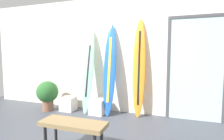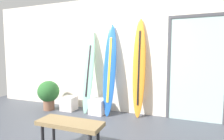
{
  "view_description": "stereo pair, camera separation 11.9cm",
  "coord_description": "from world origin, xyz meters",
  "px_view_note": "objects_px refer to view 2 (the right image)",
  "views": [
    {
      "loc": [
        1.42,
        -2.93,
        1.42
      ],
      "look_at": [
        0.11,
        0.95,
        1.06
      ],
      "focal_mm": 28.39,
      "sensor_mm": 36.0,
      "label": 1
    },
    {
      "loc": [
        1.54,
        -2.89,
        1.42
      ],
      "look_at": [
        0.11,
        0.95,
        1.06
      ],
      "focal_mm": 28.39,
      "sensor_mm": 36.0,
      "label": 2
    }
  ],
  "objects_px": {
    "glass_door": "(196,67)",
    "display_block_center": "(98,106)",
    "potted_plant": "(49,93)",
    "display_block_left": "(69,103)",
    "surfboard_seafoam": "(89,71)",
    "surfboard_sunset": "(139,68)",
    "bench": "(70,126)",
    "surfboard_cobalt": "(110,70)"
  },
  "relations": [
    {
      "from": "bench",
      "to": "surfboard_sunset",
      "type": "bearing_deg",
      "value": 72.6
    },
    {
      "from": "display_block_left",
      "to": "potted_plant",
      "type": "distance_m",
      "value": 0.58
    },
    {
      "from": "surfboard_cobalt",
      "to": "bench",
      "type": "distance_m",
      "value": 1.9
    },
    {
      "from": "display_block_left",
      "to": "potted_plant",
      "type": "relative_size",
      "value": 0.47
    },
    {
      "from": "display_block_left",
      "to": "surfboard_seafoam",
      "type": "bearing_deg",
      "value": 6.39
    },
    {
      "from": "surfboard_seafoam",
      "to": "display_block_left",
      "type": "distance_m",
      "value": 1.01
    },
    {
      "from": "surfboard_sunset",
      "to": "display_block_left",
      "type": "distance_m",
      "value": 2.0
    },
    {
      "from": "display_block_center",
      "to": "surfboard_sunset",
      "type": "bearing_deg",
      "value": 10.03
    },
    {
      "from": "display_block_left",
      "to": "bench",
      "type": "height_order",
      "value": "bench"
    },
    {
      "from": "surfboard_cobalt",
      "to": "display_block_center",
      "type": "bearing_deg",
      "value": -163.08
    },
    {
      "from": "display_block_left",
      "to": "surfboard_cobalt",
      "type": "bearing_deg",
      "value": 3.83
    },
    {
      "from": "potted_plant",
      "to": "glass_door",
      "type": "bearing_deg",
      "value": 7.87
    },
    {
      "from": "surfboard_sunset",
      "to": "potted_plant",
      "type": "relative_size",
      "value": 2.99
    },
    {
      "from": "display_block_left",
      "to": "display_block_center",
      "type": "xyz_separation_m",
      "value": [
        0.82,
        -0.01,
        0.0
      ]
    },
    {
      "from": "glass_door",
      "to": "display_block_center",
      "type": "bearing_deg",
      "value": -171.55
    },
    {
      "from": "surfboard_seafoam",
      "to": "glass_door",
      "type": "xyz_separation_m",
      "value": [
        2.39,
        0.24,
        0.13
      ]
    },
    {
      "from": "display_block_left",
      "to": "glass_door",
      "type": "distance_m",
      "value": 3.11
    },
    {
      "from": "surfboard_cobalt",
      "to": "display_block_left",
      "type": "distance_m",
      "value": 1.41
    },
    {
      "from": "potted_plant",
      "to": "display_block_center",
      "type": "bearing_deg",
      "value": 6.92
    },
    {
      "from": "display_block_center",
      "to": "glass_door",
      "type": "bearing_deg",
      "value": 8.45
    },
    {
      "from": "surfboard_cobalt",
      "to": "potted_plant",
      "type": "distance_m",
      "value": 1.71
    },
    {
      "from": "display_block_left",
      "to": "potted_plant",
      "type": "xyz_separation_m",
      "value": [
        -0.49,
        -0.17,
        0.27
      ]
    },
    {
      "from": "surfboard_sunset",
      "to": "bench",
      "type": "height_order",
      "value": "surfboard_sunset"
    },
    {
      "from": "display_block_left",
      "to": "potted_plant",
      "type": "bearing_deg",
      "value": -161.08
    },
    {
      "from": "glass_door",
      "to": "potted_plant",
      "type": "bearing_deg",
      "value": -172.13
    },
    {
      "from": "surfboard_seafoam",
      "to": "display_block_center",
      "type": "bearing_deg",
      "value": -14.61
    },
    {
      "from": "surfboard_seafoam",
      "to": "surfboard_sunset",
      "type": "relative_size",
      "value": 0.91
    },
    {
      "from": "potted_plant",
      "to": "surfboard_seafoam",
      "type": "bearing_deg",
      "value": 12.48
    },
    {
      "from": "surfboard_sunset",
      "to": "display_block_left",
      "type": "height_order",
      "value": "surfboard_sunset"
    },
    {
      "from": "potted_plant",
      "to": "surfboard_sunset",
      "type": "bearing_deg",
      "value": 8.23
    },
    {
      "from": "potted_plant",
      "to": "display_block_left",
      "type": "bearing_deg",
      "value": 18.92
    },
    {
      "from": "glass_door",
      "to": "bench",
      "type": "bearing_deg",
      "value": -131.16
    },
    {
      "from": "display_block_center",
      "to": "bench",
      "type": "xyz_separation_m",
      "value": [
        0.36,
        -1.7,
        0.24
      ]
    },
    {
      "from": "display_block_center",
      "to": "glass_door",
      "type": "relative_size",
      "value": 0.16
    },
    {
      "from": "display_block_center",
      "to": "bench",
      "type": "bearing_deg",
      "value": -78.03
    },
    {
      "from": "surfboard_seafoam",
      "to": "surfboard_sunset",
      "type": "xyz_separation_m",
      "value": [
        1.22,
        0.1,
        0.09
      ]
    },
    {
      "from": "surfboard_sunset",
      "to": "potted_plant",
      "type": "distance_m",
      "value": 2.37
    },
    {
      "from": "bench",
      "to": "surfboard_seafoam",
      "type": "bearing_deg",
      "value": 109.63
    },
    {
      "from": "display_block_left",
      "to": "bench",
      "type": "distance_m",
      "value": 2.09
    },
    {
      "from": "surfboard_cobalt",
      "to": "surfboard_sunset",
      "type": "relative_size",
      "value": 0.95
    },
    {
      "from": "surfboard_seafoam",
      "to": "surfboard_cobalt",
      "type": "relative_size",
      "value": 0.96
    },
    {
      "from": "display_block_left",
      "to": "display_block_center",
      "type": "distance_m",
      "value": 0.82
    }
  ]
}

